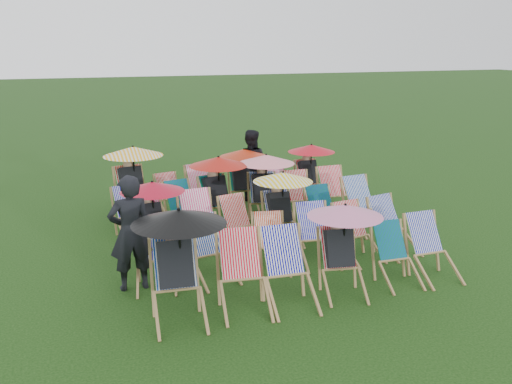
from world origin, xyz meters
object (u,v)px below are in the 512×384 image
object	(u,v)px
deckchair_0	(178,264)
deckchair_5	(434,249)
person_rear	(250,165)
person_left	(130,233)
deckchair_29	(311,171)

from	to	relation	value
deckchair_0	deckchair_5	distance (m)	3.88
deckchair_0	person_rear	distance (m)	5.77
deckchair_5	deckchair_0	bearing A→B (deg)	179.51
person_left	person_rear	distance (m)	5.05
deckchair_29	person_rear	world-z (taller)	person_rear
deckchair_5	person_rear	xyz separation A→B (m)	(-1.16, 5.07, 0.33)
person_left	deckchair_5	bearing A→B (deg)	162.62
deckchair_29	person_left	size ratio (longest dim) A/B	0.74
deckchair_29	person_left	distance (m)	5.61
deckchair_0	deckchair_5	world-z (taller)	deckchair_0
deckchair_5	deckchair_29	xyz separation A→B (m)	(0.10, 4.58, 0.19)
person_left	person_rear	world-z (taller)	person_left
deckchair_0	person_rear	bearing A→B (deg)	66.38
deckchair_5	deckchair_29	distance (m)	4.59
deckchair_0	deckchair_5	size ratio (longest dim) A/B	1.54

